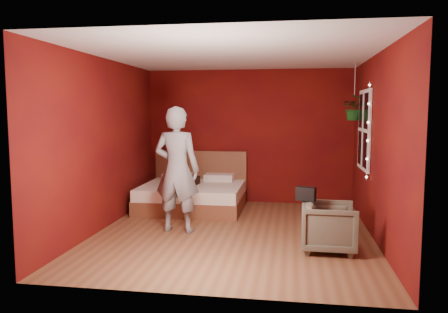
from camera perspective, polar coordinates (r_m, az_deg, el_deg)
floor at (r=6.58m, az=1.23°, el=-9.91°), size 4.50×4.50×0.00m
room_walls at (r=6.33m, az=1.27°, el=4.87°), size 4.04×4.54×2.62m
window at (r=7.27m, az=17.82°, el=3.32°), size 0.05×0.97×1.27m
fairy_lights at (r=6.75m, az=18.29°, el=3.11°), size 0.04×0.04×1.45m
bed at (r=8.13m, az=-4.01°, el=-4.94°), size 1.83×1.56×1.01m
person at (r=6.50m, az=-6.18°, el=-1.72°), size 0.72×0.50×1.87m
armchair at (r=5.85m, az=13.54°, el=-8.93°), size 0.70×0.68×0.63m
handbag at (r=5.86m, az=10.66°, el=-4.80°), size 0.28×0.20×0.18m
throw_pillow at (r=8.03m, az=-4.85°, el=-3.16°), size 0.42×0.42×0.14m
hanging_plant at (r=7.82m, az=16.63°, el=6.11°), size 0.42×0.38×0.96m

